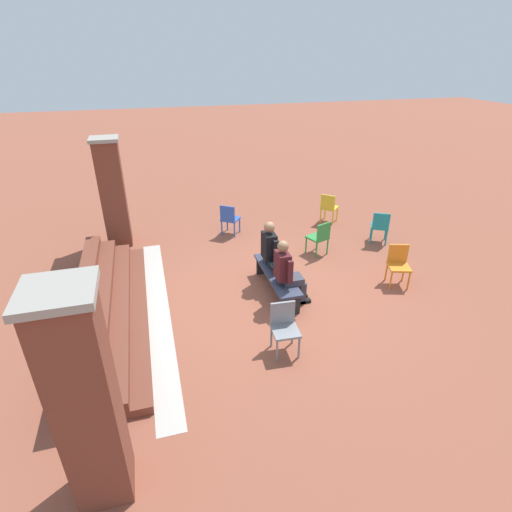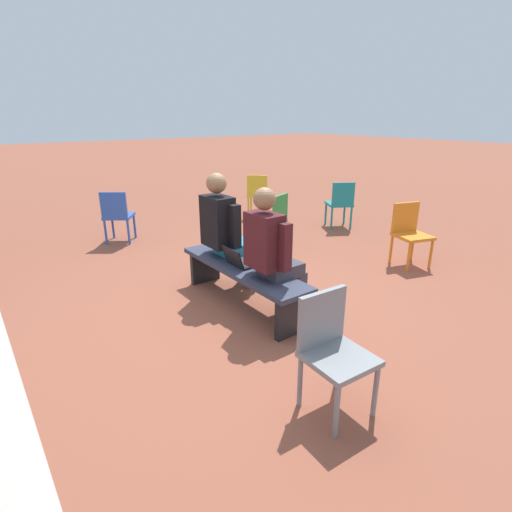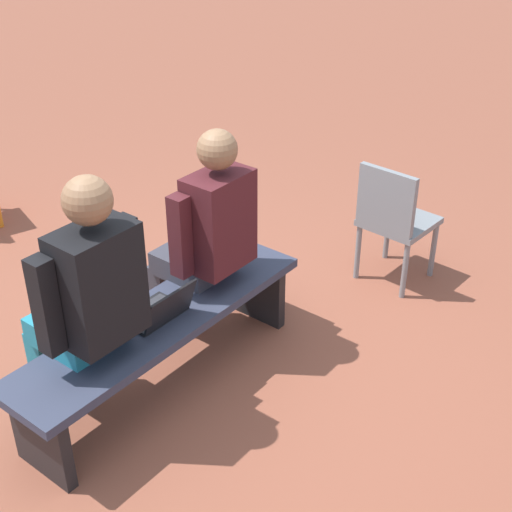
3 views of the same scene
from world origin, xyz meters
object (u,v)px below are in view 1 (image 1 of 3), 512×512
object	(u,v)px
plastic_chair_near_bench_left	(229,218)
plastic_chair_foreground	(380,225)
bench	(277,277)
plastic_chair_far_right	(284,325)
plastic_chair_far_left	(329,206)
plastic_chair_mid_courtyard	(398,263)
person_adult	(274,251)
laptop	(276,270)
plastic_chair_near_bench_right	(320,236)
person_student	(288,271)

from	to	relation	value
plastic_chair_near_bench_left	plastic_chair_foreground	distance (m)	3.83
bench	plastic_chair_far_right	world-z (taller)	plastic_chair_far_right
plastic_chair_far_left	plastic_chair_mid_courtyard	bearing A→B (deg)	179.60
person_adult	plastic_chair_far_left	distance (m)	3.67
plastic_chair_foreground	plastic_chair_mid_courtyard	bearing A→B (deg)	159.54
plastic_chair_far_right	plastic_chair_mid_courtyard	bearing A→B (deg)	-65.63
person_adult	laptop	distance (m)	0.45
laptop	plastic_chair_mid_courtyard	xyz separation A→B (m)	(-0.36, -2.54, -0.02)
plastic_chair_far_left	plastic_chair_near_bench_right	bearing A→B (deg)	149.42
person_student	person_adult	xyz separation A→B (m)	(0.82, -0.00, 0.02)
bench	plastic_chair_far_right	distance (m)	1.72
person_adult	plastic_chair_foreground	distance (m)	3.34
plastic_chair_near_bench_left	plastic_chair_near_bench_right	world-z (taller)	same
plastic_chair_near_bench_left	person_adult	bearing A→B (deg)	-171.86
plastic_chair_far_left	plastic_chair_far_right	distance (m)	5.62
laptop	plastic_chair_far_right	size ratio (longest dim) A/B	0.38
person_adult	plastic_chair_foreground	world-z (taller)	person_adult
plastic_chair_near_bench_left	plastic_chair_far_right	world-z (taller)	same
person_adult	plastic_chair_mid_courtyard	xyz separation A→B (m)	(-0.73, -2.46, -0.25)
bench	person_student	world-z (taller)	person_student
person_student	plastic_chair_far_right	world-z (taller)	person_student
laptop	plastic_chair_near_bench_right	size ratio (longest dim) A/B	0.38
person_student	plastic_chair_far_right	xyz separation A→B (m)	(-1.24, 0.49, -0.24)
bench	plastic_chair_far_right	xyz separation A→B (m)	(-1.67, 0.43, 0.13)
plastic_chair_far_left	plastic_chair_near_bench_left	distance (m)	2.86
plastic_chair_mid_courtyard	plastic_chair_near_bench_right	xyz separation A→B (m)	(1.64, 1.03, 0.00)
plastic_chair_far_left	plastic_chair_near_bench_left	xyz separation A→B (m)	(-0.08, 2.86, 0.00)
bench	plastic_chair_mid_courtyard	size ratio (longest dim) A/B	2.14
bench	plastic_chair_near_bench_right	distance (m)	2.00
plastic_chair_foreground	laptop	bearing A→B (deg)	114.62
plastic_chair_near_bench_right	laptop	bearing A→B (deg)	130.36
person_student	person_adult	size ratio (longest dim) A/B	0.97
person_student	laptop	world-z (taller)	person_student
plastic_chair_foreground	person_student	bearing A→B (deg)	121.51
plastic_chair_mid_courtyard	person_adult	bearing A→B (deg)	73.50
laptop	plastic_chair_near_bench_left	world-z (taller)	plastic_chair_near_bench_left
bench	plastic_chair_near_bench_left	size ratio (longest dim) A/B	2.14
bench	plastic_chair_far_left	distance (m)	4.01
person_student	laptop	bearing A→B (deg)	9.99
plastic_chair_mid_courtyard	plastic_chair_foreground	xyz separation A→B (m)	(1.83, -0.68, 0.00)
person_adult	plastic_chair_near_bench_right	world-z (taller)	person_adult
bench	person_adult	bearing A→B (deg)	-9.85
plastic_chair_mid_courtyard	plastic_chair_near_bench_right	distance (m)	1.94
plastic_chair_foreground	plastic_chair_near_bench_left	bearing A→B (deg)	66.80
plastic_chair_far_left	plastic_chair_far_right	xyz separation A→B (m)	(-4.76, 2.98, 0.00)
person_student	plastic_chair_mid_courtyard	size ratio (longest dim) A/B	1.60
plastic_chair_near_bench_left	laptop	bearing A→B (deg)	-174.42
bench	plastic_chair_foreground	size ratio (longest dim) A/B	2.14
plastic_chair_far_left	plastic_chair_far_right	size ratio (longest dim) A/B	1.00
plastic_chair_near_bench_left	plastic_chair_mid_courtyard	size ratio (longest dim) A/B	1.00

